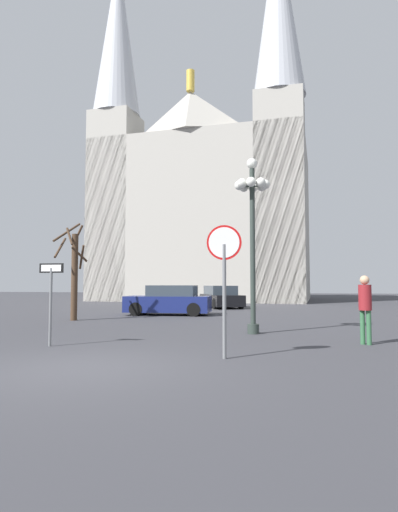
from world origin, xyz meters
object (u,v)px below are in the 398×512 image
cathedral (205,199)px  one_way_arrow_sign (51,293)px  stop_sign (224,265)px  street_lamp (252,216)px  pedestrian_walking (365,302)px  bare_tree (74,271)px  parked_car_far_navy (169,301)px  parked_car_near_black (221,297)px

cathedral → one_way_arrow_sign: bearing=-87.2°
stop_sign → street_lamp: street_lamp is taller
street_lamp → pedestrian_walking: (2.96, -1.76, -2.59)m
cathedral → street_lamp: size_ratio=6.03×
street_lamp → bare_tree: street_lamp is taller
street_lamp → one_way_arrow_sign: bearing=-143.1°
street_lamp → pedestrian_walking: street_lamp is taller
stop_sign → bare_tree: (-7.43, 7.74, 0.15)m
one_way_arrow_sign → pedestrian_walking: bearing=13.2°
bare_tree → parked_car_far_navy: (3.14, 3.71, -1.39)m
bare_tree → pedestrian_walking: bearing=-25.3°
stop_sign → bare_tree: 10.74m
street_lamp → pedestrian_walking: 4.31m
parked_car_far_navy → pedestrian_walking: pedestrian_walking is taller
stop_sign → bare_tree: bare_tree is taller
bare_tree → pedestrian_walking: (10.68, -5.04, -1.01)m
parked_car_near_black → pedestrian_walking: 16.68m
stop_sign → one_way_arrow_sign: 4.60m
bare_tree → parked_car_near_black: bearing=65.9°
one_way_arrow_sign → street_lamp: size_ratio=0.37×
pedestrian_walking → street_lamp: bearing=149.3°
one_way_arrow_sign → parked_car_far_navy: (0.18, 10.57, -0.63)m
one_way_arrow_sign → parked_car_near_black: one_way_arrow_sign is taller
one_way_arrow_sign → street_lamp: street_lamp is taller
parked_car_far_navy → stop_sign: bearing=-69.5°
one_way_arrow_sign → bare_tree: bearing=113.4°
pedestrian_walking → parked_car_near_black: bearing=111.0°
bare_tree → parked_car_far_navy: bearing=49.7°
parked_car_near_black → street_lamp: bearing=-77.7°
cathedral → pedestrian_walking: (9.15, -27.35, -8.34)m
bare_tree → parked_car_far_navy: bare_tree is taller
street_lamp → parked_car_near_black: size_ratio=1.13×
cathedral → pedestrian_walking: size_ratio=18.90×
bare_tree → pedestrian_walking: 11.85m
parked_car_near_black → bare_tree: bearing=-114.1°
parked_car_near_black → cathedral: bearing=105.2°
pedestrian_walking → stop_sign: bearing=-140.2°
bare_tree → stop_sign: bearing=-46.2°
stop_sign → bare_tree: bearing=133.8°
one_way_arrow_sign → parked_car_far_navy: bearing=89.0°
street_lamp → bare_tree: (-7.72, 3.28, -1.58)m
stop_sign → street_lamp: 4.79m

